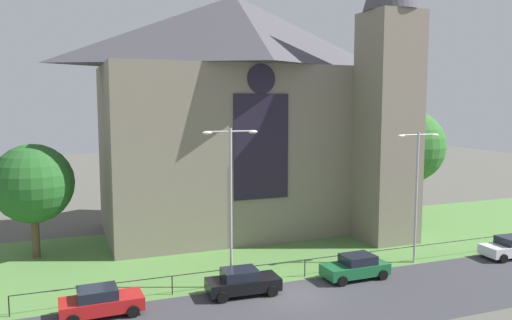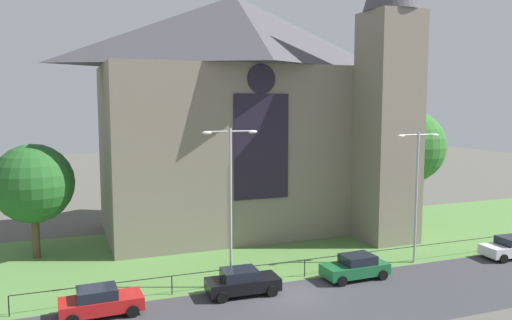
% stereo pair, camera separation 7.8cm
% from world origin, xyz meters
% --- Properties ---
extents(ground, '(160.00, 160.00, 0.00)m').
position_xyz_m(ground, '(0.00, 10.00, 0.00)').
color(ground, '#56544C').
extents(road_asphalt, '(120.00, 8.00, 0.01)m').
position_xyz_m(road_asphalt, '(0.00, -2.00, 0.00)').
color(road_asphalt, '#38383D').
rests_on(road_asphalt, ground).
extents(grass_verge, '(120.00, 20.00, 0.01)m').
position_xyz_m(grass_verge, '(0.00, 8.00, 0.00)').
color(grass_verge, '#517F3D').
rests_on(grass_verge, ground).
extents(church_building, '(23.20, 16.20, 26.00)m').
position_xyz_m(church_building, '(2.80, 15.47, 10.27)').
color(church_building, gray).
rests_on(church_building, ground).
extents(iron_railing, '(34.15, 0.07, 1.13)m').
position_xyz_m(iron_railing, '(2.02, 2.50, 0.98)').
color(iron_railing, black).
rests_on(iron_railing, ground).
extents(tree_left_far, '(5.62, 5.62, 8.17)m').
position_xyz_m(tree_left_far, '(-14.11, 13.07, 5.34)').
color(tree_left_far, brown).
rests_on(tree_left_far, ground).
extents(tree_right_far, '(6.71, 6.71, 10.38)m').
position_xyz_m(tree_right_far, '(17.81, 12.95, 6.99)').
color(tree_right_far, '#423021').
rests_on(tree_right_far, ground).
extents(streetlamp_near, '(3.37, 0.26, 9.58)m').
position_xyz_m(streetlamp_near, '(-2.94, 2.40, 5.97)').
color(streetlamp_near, '#B2B2B7').
rests_on(streetlamp_near, ground).
extents(streetlamp_far, '(3.37, 0.26, 9.08)m').
position_xyz_m(streetlamp_far, '(10.43, 2.40, 5.70)').
color(streetlamp_far, '#B2B2B7').
rests_on(streetlamp_far, ground).
extents(parked_car_red, '(4.25, 2.13, 1.51)m').
position_xyz_m(parked_car_red, '(-10.57, 0.95, 0.74)').
color(parked_car_red, '#B21919').
rests_on(parked_car_red, ground).
extents(parked_car_black, '(4.27, 2.16, 1.51)m').
position_xyz_m(parked_car_black, '(-2.70, 1.07, 0.74)').
color(parked_car_black, black).
rests_on(parked_car_black, ground).
extents(parked_car_green, '(4.23, 2.09, 1.51)m').
position_xyz_m(parked_car_green, '(4.87, 1.05, 0.74)').
color(parked_car_green, '#196033').
rests_on(parked_car_green, ground).
extents(parked_car_white, '(4.28, 2.19, 1.51)m').
position_xyz_m(parked_car_white, '(17.63, 0.85, 0.74)').
color(parked_car_white, silver).
rests_on(parked_car_white, ground).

